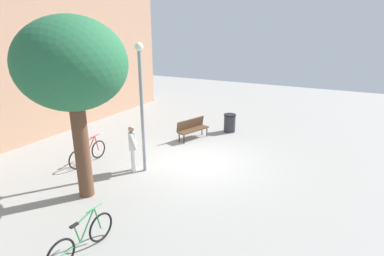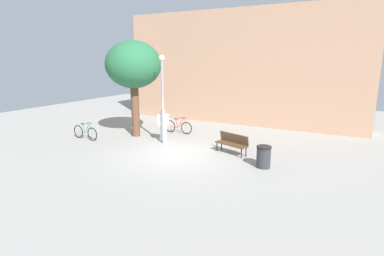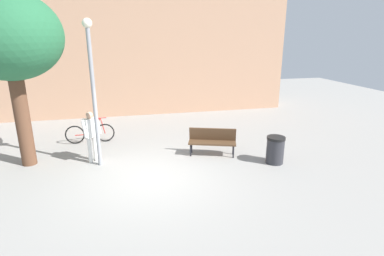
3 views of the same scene
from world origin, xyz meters
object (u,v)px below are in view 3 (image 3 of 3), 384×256
lamppost (93,82)px  plaza_tree (9,38)px  park_bench (212,139)px  trash_bin (275,150)px  person_by_lamppost (91,133)px  bicycle_red (90,133)px

lamppost → plaza_tree: plaza_tree is taller
park_bench → trash_bin: (1.75, -1.15, -0.10)m
person_by_lamppost → park_bench: (3.94, -0.28, -0.42)m
lamppost → person_by_lamppost: bearing=123.3°
bicycle_red → trash_bin: bearing=-29.5°
person_by_lamppost → park_bench: person_by_lamppost is taller
person_by_lamppost → bicycle_red: person_by_lamppost is taller
plaza_tree → bicycle_red: plaza_tree is taller
trash_bin → lamppost: bearing=168.7°
park_bench → bicycle_red: (-4.18, 2.20, -0.16)m
person_by_lamppost → bicycle_red: 2.02m
trash_bin → person_by_lamppost: bearing=165.9°
person_by_lamppost → plaza_tree: plaza_tree is taller
park_bench → bicycle_red: bearing=152.2°
lamppost → park_bench: size_ratio=2.65×
person_by_lamppost → trash_bin: person_by_lamppost is taller
park_bench → trash_bin: size_ratio=1.90×
lamppost → park_bench: bearing=0.7°
lamppost → person_by_lamppost: size_ratio=2.64×
lamppost → trash_bin: (5.47, -1.10, -2.20)m
lamppost → bicycle_red: (-0.46, 2.25, -2.26)m
lamppost → person_by_lamppost: 1.73m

